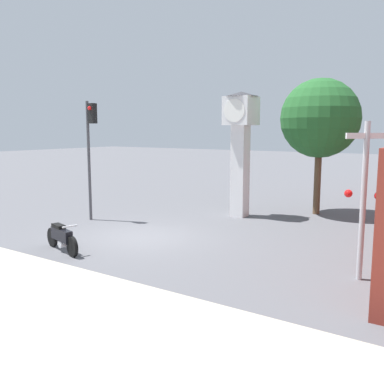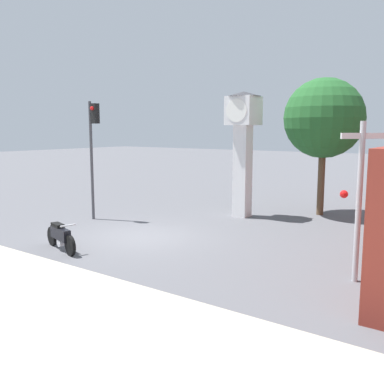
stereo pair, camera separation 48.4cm
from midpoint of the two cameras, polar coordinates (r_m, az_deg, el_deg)
name	(u,v)px [view 1 (the left image)]	position (r m, az deg, el deg)	size (l,w,h in m)	color
ground_plane	(141,237)	(15.20, -7.75, -6.02)	(120.00, 120.00, 0.00)	#56565B
motorcycle	(62,237)	(13.94, -17.95, -5.78)	(2.04, 0.74, 0.93)	black
clock_tower	(241,135)	(18.44, 5.74, 7.60)	(1.43, 1.43, 5.33)	white
traffic_light	(90,140)	(18.05, -14.14, 6.75)	(0.50, 0.35, 4.89)	#47474C
railroad_crossing_signal	(363,195)	(11.18, 20.75, -0.41)	(0.90, 0.82, 3.95)	#B7B7BC
street_tree	(320,119)	(19.60, 16.02, 9.38)	(3.44, 3.44, 5.96)	brown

